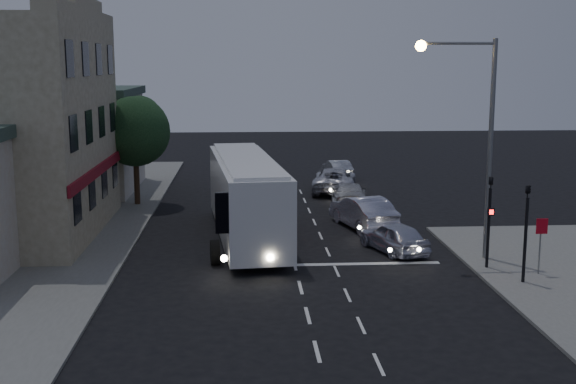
{
  "coord_description": "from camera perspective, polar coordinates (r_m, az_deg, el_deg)",
  "views": [
    {
      "loc": [
        -2.04,
        -26.44,
        8.15
      ],
      "look_at": [
        0.02,
        6.71,
        2.2
      ],
      "focal_mm": 45.0,
      "sensor_mm": 36.0,
      "label": 1
    }
  ],
  "objects": [
    {
      "name": "streetlight",
      "position": [
        30.24,
        14.6,
        5.24
      ],
      "size": [
        3.32,
        0.44,
        9.0
      ],
      "color": "slate",
      "rests_on": "sidewalk_near"
    },
    {
      "name": "sidewalk_far",
      "position": [
        37.04,
        -20.71,
        -3.13
      ],
      "size": [
        12.0,
        50.0,
        0.12
      ],
      "primitive_type": "cube",
      "color": "slate",
      "rests_on": "ground"
    },
    {
      "name": "street_tree",
      "position": [
        42.08,
        -12.02,
        4.96
      ],
      "size": [
        4.0,
        4.0,
        6.2
      ],
      "color": "black",
      "rests_on": "sidewalk_far"
    },
    {
      "name": "low_building_north",
      "position": [
        48.07,
        -17.38,
        4.01
      ],
      "size": [
        9.4,
        9.4,
        6.5
      ],
      "color": "#B1A291",
      "rests_on": "sidewalk_far"
    },
    {
      "name": "traffic_signal_main",
      "position": [
        29.44,
        15.64,
        -1.45
      ],
      "size": [
        0.25,
        0.35,
        4.1
      ],
      "color": "black",
      "rests_on": "sidewalk_near"
    },
    {
      "name": "ground",
      "position": [
        27.74,
        0.82,
        -6.93
      ],
      "size": [
        120.0,
        120.0,
        0.0
      ],
      "primitive_type": "plane",
      "color": "black"
    },
    {
      "name": "tour_bus",
      "position": [
        33.65,
        -3.33,
        -0.24
      ],
      "size": [
        3.85,
        12.77,
        3.86
      ],
      "rotation": [
        0.0,
        0.0,
        0.1
      ],
      "color": "white",
      "rests_on": "ground"
    },
    {
      "name": "road_markings",
      "position": [
        31.02,
        2.73,
        -5.08
      ],
      "size": [
        8.0,
        30.55,
        0.01
      ],
      "color": "silver",
      "rests_on": "ground"
    },
    {
      "name": "car_sedan_b",
      "position": [
        41.41,
        4.84,
        -0.24
      ],
      "size": [
        2.49,
        5.04,
        1.41
      ],
      "primitive_type": "imported",
      "rotation": [
        0.0,
        0.0,
        3.03
      ],
      "color": "#B5B5B5",
      "rests_on": "ground"
    },
    {
      "name": "traffic_signal_side",
      "position": [
        27.87,
        18.32,
        -2.23
      ],
      "size": [
        0.18,
        0.15,
        4.1
      ],
      "color": "black",
      "rests_on": "sidewalk_near"
    },
    {
      "name": "car_suv",
      "position": [
        31.83,
        8.37,
        -3.54
      ],
      "size": [
        2.79,
        4.28,
        1.35
      ],
      "primitive_type": "imported",
      "rotation": [
        0.0,
        0.0,
        3.47
      ],
      "color": "silver",
      "rests_on": "ground"
    },
    {
      "name": "regulatory_sign",
      "position": [
        29.3,
        19.36,
        -3.36
      ],
      "size": [
        0.45,
        0.12,
        2.2
      ],
      "color": "slate",
      "rests_on": "sidewalk_near"
    },
    {
      "name": "car_sedan_a",
      "position": [
        36.17,
        5.94,
        -1.6
      ],
      "size": [
        2.94,
        5.24,
        1.63
      ],
      "primitive_type": "imported",
      "rotation": [
        0.0,
        0.0,
        3.4
      ],
      "color": "#B8B8CD",
      "rests_on": "ground"
    },
    {
      "name": "car_extra",
      "position": [
        51.68,
        3.92,
        1.81
      ],
      "size": [
        1.88,
        4.18,
        1.33
      ],
      "primitive_type": "imported",
      "rotation": [
        0.0,
        0.0,
        3.26
      ],
      "color": "silver",
      "rests_on": "ground"
    },
    {
      "name": "car_sedan_c",
      "position": [
        46.18,
        3.7,
        0.95
      ],
      "size": [
        3.51,
        5.99,
        1.56
      ],
      "primitive_type": "imported",
      "rotation": [
        0.0,
        0.0,
        2.97
      ],
      "color": "#BABAC3",
      "rests_on": "ground"
    }
  ]
}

